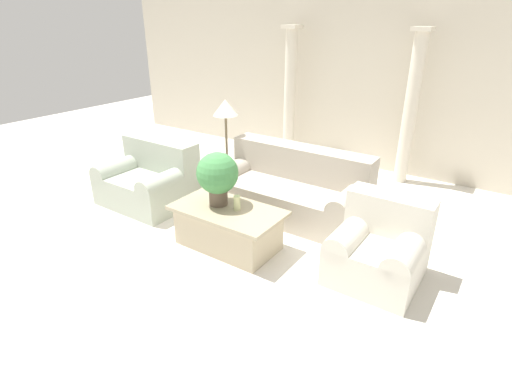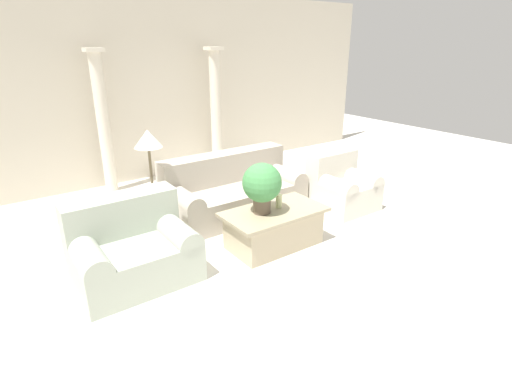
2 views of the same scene
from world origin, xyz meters
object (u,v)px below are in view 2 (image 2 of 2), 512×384
Objects in this scene: armchair at (341,186)px; potted_plant at (262,184)px; floor_lamp at (149,146)px; coffee_table at (274,228)px; sofa_long at (233,191)px; loveseat at (132,247)px.

potted_plant is at bearing -168.71° from armchair.
floor_lamp reaches higher than potted_plant.
armchair is at bearing -18.83° from floor_lamp.
floor_lamp is at bearing 128.44° from coffee_table.
sofa_long reaches higher than coffee_table.
potted_plant is (-0.31, -1.13, 0.49)m from sofa_long.
floor_lamp is at bearing 55.76° from loveseat.
loveseat reaches higher than armchair.
loveseat is 1.43× the size of armchair.
loveseat is 0.96× the size of coffee_table.
loveseat is at bearing -124.24° from floor_lamp.
sofa_long is 3.28× the size of potted_plant.
potted_plant reaches higher than sofa_long.
potted_plant is 1.85m from armchair.
armchair is (1.59, 0.39, 0.10)m from coffee_table.
coffee_table is at bearing -11.61° from loveseat.
sofa_long is at bearing 24.77° from loveseat.
loveseat is 1.39m from floor_lamp.
sofa_long is at bearing -5.23° from floor_lamp.
sofa_long is 1.43m from floor_lamp.
floor_lamp reaches higher than sofa_long.
loveseat is 1.69m from coffee_table.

